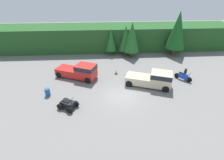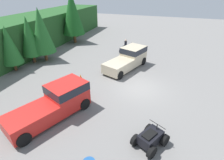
{
  "view_description": "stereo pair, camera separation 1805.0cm",
  "coord_description": "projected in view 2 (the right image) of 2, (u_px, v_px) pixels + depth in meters",
  "views": [
    {
      "loc": [
        -2.1,
        -15.96,
        11.44
      ],
      "look_at": [
        -0.97,
        2.11,
        0.95
      ],
      "focal_mm": 28.0,
      "sensor_mm": 36.0,
      "label": 1
    },
    {
      "loc": [
        -12.73,
        -1.85,
        7.73
      ],
      "look_at": [
        -0.97,
        2.11,
        0.95
      ],
      "focal_mm": 28.0,
      "sensor_mm": 36.0,
      "label": 2
    }
  ],
  "objects": [
    {
      "name": "pickup_truck_red",
      "position": [
        56.0,
        101.0,
        11.4
      ],
      "size": [
        5.69,
        3.91,
        2.0
      ],
      "rotation": [
        0.0,
        0.0,
        -0.41
      ],
      "color": "red",
      "rests_on": "ground_plane"
    },
    {
      "name": "tree_mid_right",
      "position": [
        41.0,
        31.0,
        18.7
      ],
      "size": [
        2.54,
        2.54,
        5.78
      ],
      "color": "brown",
      "rests_on": "ground_plane"
    },
    {
      "name": "pickup_truck_second",
      "position": [
        129.0,
        58.0,
        18.16
      ],
      "size": [
        5.73,
        3.68,
        2.0
      ],
      "rotation": [
        0.0,
        0.0,
        -0.35
      ],
      "color": "beige",
      "rests_on": "ground_plane"
    },
    {
      "name": "tree_right",
      "position": [
        72.0,
        13.0,
        24.62
      ],
      "size": [
        3.2,
        3.2,
        7.27
      ],
      "color": "brown",
      "rests_on": "ground_plane"
    },
    {
      "name": "ground_plane",
      "position": [
        139.0,
        88.0,
        14.81
      ],
      "size": [
        80.0,
        80.0,
        0.0
      ],
      "primitive_type": "plane",
      "color": "slate"
    },
    {
      "name": "tree_left",
      "position": [
        9.0,
        45.0,
        16.73
      ],
      "size": [
        1.97,
        1.97,
        4.49
      ],
      "color": "brown",
      "rests_on": "ground_plane"
    },
    {
      "name": "quad_atv",
      "position": [
        150.0,
        138.0,
        9.4
      ],
      "size": [
        2.24,
        2.03,
        1.18
      ],
      "rotation": [
        0.0,
        0.0,
        -0.51
      ],
      "color": "black",
      "rests_on": "ground_plane"
    },
    {
      "name": "tree_mid_left",
      "position": [
        29.0,
        36.0,
        18.49
      ],
      "size": [
        2.19,
        2.19,
        4.98
      ],
      "color": "brown",
      "rests_on": "ground_plane"
    },
    {
      "name": "traffic_cone",
      "position": [
        81.0,
        77.0,
        16.04
      ],
      "size": [
        0.42,
        0.42,
        0.55
      ],
      "color": "black",
      "rests_on": "ground_plane"
    },
    {
      "name": "dirt_bike",
      "position": [
        127.0,
        49.0,
        22.4
      ],
      "size": [
        1.68,
        1.74,
        1.2
      ],
      "rotation": [
        0.0,
        0.0,
        -0.81
      ],
      "color": "black",
      "rests_on": "ground_plane"
    },
    {
      "name": "rider_person",
      "position": [
        126.0,
        45.0,
        22.57
      ],
      "size": [
        0.46,
        0.46,
        1.62
      ],
      "rotation": [
        0.0,
        0.0,
        -0.56
      ],
      "color": "navy",
      "rests_on": "ground_plane"
    }
  ]
}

